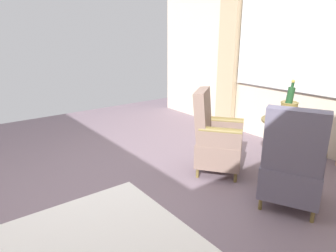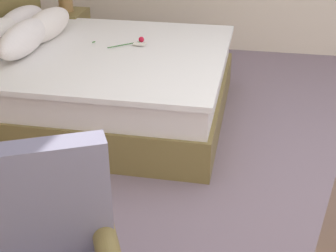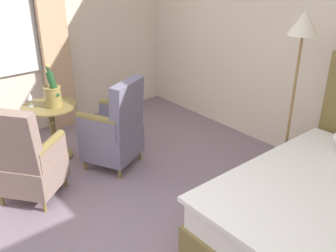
% 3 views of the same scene
% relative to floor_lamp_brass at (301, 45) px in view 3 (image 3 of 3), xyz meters
% --- Properties ---
extents(floor_lamp_brass, '(0.29, 0.29, 1.73)m').
position_rel_floor_lamp_brass_xyz_m(floor_lamp_brass, '(0.00, 0.00, 0.00)').
color(floor_lamp_brass, olive).
rests_on(floor_lamp_brass, ground).
extents(side_table_round, '(0.60, 0.60, 0.66)m').
position_rel_floor_lamp_brass_xyz_m(side_table_round, '(-1.92, -1.76, -1.02)').
color(side_table_round, olive).
rests_on(side_table_round, ground).
extents(champagne_bucket, '(0.19, 0.19, 0.47)m').
position_rel_floor_lamp_brass_xyz_m(champagne_bucket, '(-1.85, -1.74, -0.60)').
color(champagne_bucket, olive).
rests_on(champagne_bucket, side_table_round).
extents(wine_glass_near_bucket, '(0.07, 0.07, 0.12)m').
position_rel_floor_lamp_brass_xyz_m(wine_glass_near_bucket, '(-2.11, -1.71, -0.66)').
color(wine_glass_near_bucket, white).
rests_on(wine_glass_near_bucket, side_table_round).
extents(wine_glass_near_edge, '(0.07, 0.07, 0.15)m').
position_rel_floor_lamp_brass_xyz_m(wine_glass_near_edge, '(-2.01, -1.93, -0.64)').
color(wine_glass_near_edge, white).
rests_on(wine_glass_near_edge, side_table_round).
extents(armchair_by_window, '(0.73, 0.71, 1.02)m').
position_rel_floor_lamp_brass_xyz_m(armchair_by_window, '(-1.31, -1.31, -0.98)').
color(armchair_by_window, olive).
rests_on(armchair_by_window, ground).
extents(armchair_facing_bed, '(0.75, 0.75, 1.00)m').
position_rel_floor_lamp_brass_xyz_m(armchair_facing_bed, '(-1.30, -2.30, -0.99)').
color(armchair_facing_bed, olive).
rests_on(armchair_facing_bed, ground).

